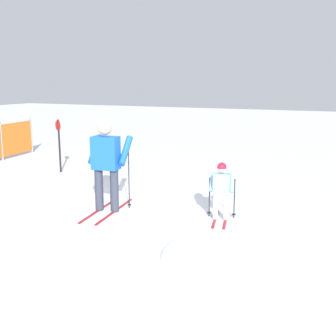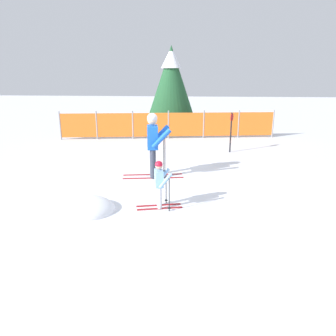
% 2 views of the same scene
% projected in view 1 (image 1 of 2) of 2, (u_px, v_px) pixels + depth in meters
% --- Properties ---
extents(ground_plane, '(60.00, 60.00, 0.00)m').
position_uv_depth(ground_plane, '(119.00, 208.00, 8.15)').
color(ground_plane, white).
extents(skier_adult, '(1.69, 0.80, 1.76)m').
position_uv_depth(skier_adult, '(106.00, 156.00, 7.76)').
color(skier_adult, maroon).
rests_on(skier_adult, ground_plane).
extents(skier_child, '(1.00, 0.52, 1.04)m').
position_uv_depth(skier_child, '(221.00, 187.00, 7.32)').
color(skier_child, maroon).
rests_on(skier_child, ground_plane).
extents(trail_marker, '(0.14, 0.26, 1.42)m').
position_uv_depth(trail_marker, '(59.00, 140.00, 11.18)').
color(trail_marker, black).
rests_on(trail_marker, ground_plane).
extents(snow_mound, '(1.40, 1.19, 0.56)m').
position_uv_depth(snow_mound, '(204.00, 256.00, 5.89)').
color(snow_mound, white).
rests_on(snow_mound, ground_plane).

